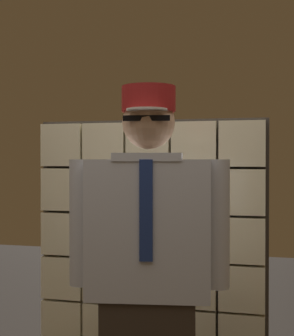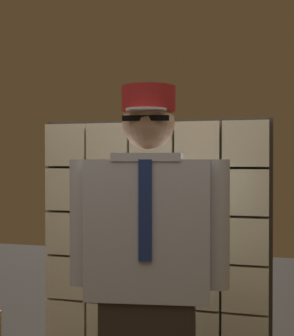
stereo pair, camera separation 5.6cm
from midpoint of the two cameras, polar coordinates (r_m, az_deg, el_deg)
The scene contains 2 objects.
glass_block_wall at distance 3.20m, azimuth 1.12°, elevation -10.29°, with size 1.46×0.10×1.75m.
standing_person at distance 2.29m, azimuth 0.89°, elevation -12.63°, with size 0.72×0.34×1.80m.
Camera 2 is at (0.81, -1.87, 1.47)m, focal length 53.87 mm.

